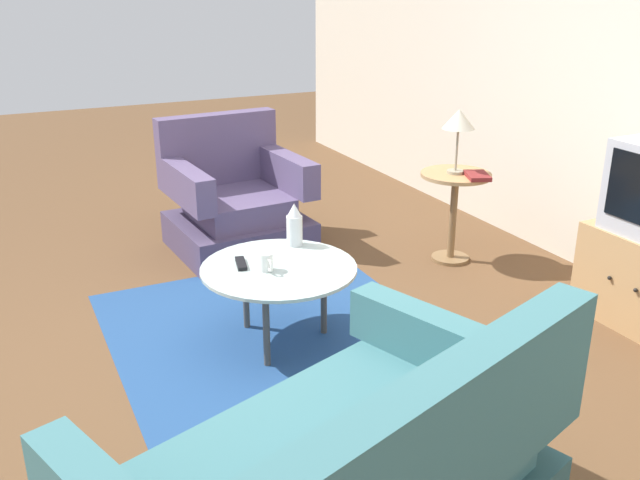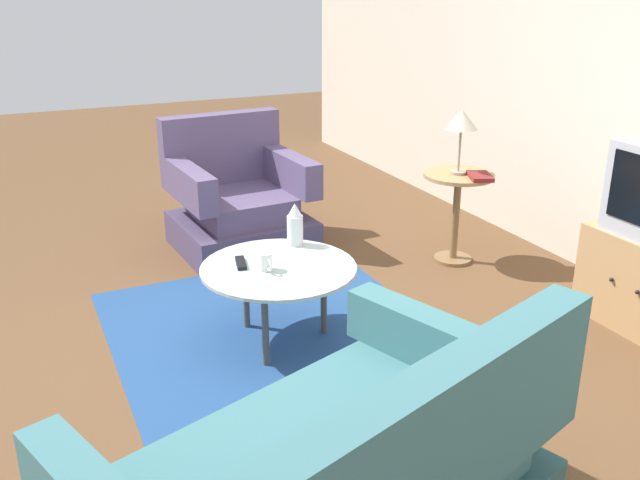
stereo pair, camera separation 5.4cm
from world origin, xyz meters
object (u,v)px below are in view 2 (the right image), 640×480
Objects in this scene: side_table at (457,199)px; mug at (266,262)px; coffee_table at (279,272)px; book at (480,176)px; vase at (295,225)px; armchair at (238,204)px; table_lamp at (462,122)px; tv_remote_dark at (241,263)px.

mug is at bearing -69.94° from side_table.
coffee_table is 3.30× the size of book.
coffee_table is 0.12m from mug.
vase is 0.40m from mug.
armchair reaches higher than side_table.
side_table is 0.53m from table_lamp.
table_lamp reaches higher than vase.
side_table is at bearing 140.68° from armchair.
book reaches higher than mug.
vase is 1.98× the size of mug.
side_table is 2.51× the size of book.
tv_remote_dark is at bearing -57.57° from book.
side_table is 1.72m from mug.
vase is at bearing 134.51° from mug.
table_lamp is at bearing 110.32° from coffee_table.
vase is (0.31, -1.33, 0.11)m from side_table.
vase reaches higher than tv_remote_dark.
side_table is at bearing 103.15° from vase.
armchair is 5.60× the size of tv_remote_dark.
book is (0.16, 0.05, 0.19)m from side_table.
armchair is 1.50m from coffee_table.
mug reaches higher than coffee_table.
table_lamp reaches higher than coffee_table.
armchair is 3.80× the size of book.
book is at bearing 104.48° from mug.
coffee_table is 1.64m from side_table.
coffee_table is 1.31× the size of side_table.
side_table is 2.55× the size of vase.
table_lamp is at bearing -135.38° from book.
tv_remote_dark is at bearing -68.12° from vase.
table_lamp is 0.38m from book.
mug is 0.73× the size of tv_remote_dark.
side_table is 5.07× the size of mug.
coffee_table is at bearing -69.76° from side_table.
side_table reaches higher than tv_remote_dark.
tv_remote_dark is (0.46, -1.70, -0.53)m from table_lamp.
armchair is at bearing 177.40° from vase.
vase is at bearing 83.56° from armchair.
armchair is 1.55m from mug.
coffee_table is at bearing -38.68° from vase.
mug is 0.16m from tv_remote_dark.
tv_remote_dark is 1.80m from book.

